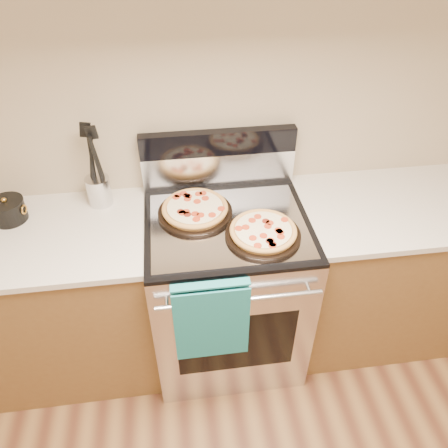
{
  "coord_description": "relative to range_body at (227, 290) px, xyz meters",
  "views": [
    {
      "loc": [
        -0.23,
        0.1,
        2.18
      ],
      "look_at": [
        -0.03,
        1.55,
        0.99
      ],
      "focal_mm": 35.0,
      "sensor_mm": 36.0,
      "label": 1
    }
  ],
  "objects": [
    {
      "name": "wall_back",
      "position": [
        0.0,
        0.35,
        0.9
      ],
      "size": [
        4.0,
        0.0,
        4.0
      ],
      "primitive_type": "plane",
      "rotation": [
        1.57,
        0.0,
        0.0
      ],
      "color": "tan",
      "rests_on": "ground"
    },
    {
      "name": "countertop_right",
      "position": [
        0.88,
        0.03,
        0.45
      ],
      "size": [
        1.02,
        0.64,
        0.03
      ],
      "primitive_type": "cube",
      "color": "beige",
      "rests_on": "cabinet_right"
    },
    {
      "name": "cooktop",
      "position": [
        0.0,
        0.0,
        0.46
      ],
      "size": [
        0.76,
        0.68,
        0.02
      ],
      "primitive_type": "cube",
      "color": "black",
      "rests_on": "range_body"
    },
    {
      "name": "backsplash_lower",
      "position": [
        0.0,
        0.31,
        0.56
      ],
      "size": [
        0.76,
        0.06,
        0.18
      ],
      "primitive_type": "cube",
      "color": "silver",
      "rests_on": "cooktop"
    },
    {
      "name": "oven_handle",
      "position": [
        0.0,
        -0.38,
        0.35
      ],
      "size": [
        0.7,
        0.03,
        0.03
      ],
      "primitive_type": "cylinder",
      "rotation": [
        0.0,
        1.57,
        0.0
      ],
      "color": "silver",
      "rests_on": "range_body"
    },
    {
      "name": "countertop_left",
      "position": [
        -0.88,
        0.03,
        0.45
      ],
      "size": [
        1.02,
        0.64,
        0.03
      ],
      "primitive_type": "cube",
      "color": "beige",
      "rests_on": "cabinet_left"
    },
    {
      "name": "backsplash_upper",
      "position": [
        0.0,
        0.31,
        0.71
      ],
      "size": [
        0.76,
        0.06,
        0.12
      ],
      "primitive_type": "cube",
      "color": "black",
      "rests_on": "backsplash_lower"
    },
    {
      "name": "pepperoni_pizza_front",
      "position": [
        0.14,
        -0.13,
        0.5
      ],
      "size": [
        0.4,
        0.4,
        0.04
      ],
      "primitive_type": null,
      "rotation": [
        0.0,
        0.0,
        0.24
      ],
      "color": "#AF7535",
      "rests_on": "foil_sheet"
    },
    {
      "name": "range_body",
      "position": [
        0.0,
        0.0,
        0.0
      ],
      "size": [
        0.76,
        0.68,
        0.9
      ],
      "primitive_type": "cube",
      "color": "#B7B7BC",
      "rests_on": "ground"
    },
    {
      "name": "pepperoni_pizza_back",
      "position": [
        -0.14,
        0.07,
        0.5
      ],
      "size": [
        0.4,
        0.4,
        0.05
      ],
      "primitive_type": null,
      "rotation": [
        0.0,
        0.0,
        -0.17
      ],
      "color": "#AF7535",
      "rests_on": "foil_sheet"
    },
    {
      "name": "cabinet_left",
      "position": [
        -0.88,
        0.03,
        -0.01
      ],
      "size": [
        1.0,
        0.62,
        0.88
      ],
      "primitive_type": "cube",
      "color": "brown",
      "rests_on": "ground"
    },
    {
      "name": "cabinet_right",
      "position": [
        0.88,
        0.03,
        -0.01
      ],
      "size": [
        1.0,
        0.62,
        0.88
      ],
      "primitive_type": "cube",
      "color": "brown",
      "rests_on": "ground"
    },
    {
      "name": "dish_towel",
      "position": [
        -0.12,
        -0.38,
        0.25
      ],
      "size": [
        0.32,
        0.05,
        0.42
      ],
      "primitive_type": null,
      "color": "#1B6F8B",
      "rests_on": "oven_handle"
    },
    {
      "name": "saucepan",
      "position": [
        -1.0,
        0.16,
        0.51
      ],
      "size": [
        0.19,
        0.19,
        0.09
      ],
      "primitive_type": "cylinder",
      "rotation": [
        0.0,
        0.0,
        -0.25
      ],
      "color": "black",
      "rests_on": "countertop_left"
    },
    {
      "name": "foil_sheet",
      "position": [
        0.0,
        -0.03,
        0.47
      ],
      "size": [
        0.7,
        0.55,
        0.01
      ],
      "primitive_type": "cube",
      "color": "gray",
      "rests_on": "cooktop"
    },
    {
      "name": "oven_window",
      "position": [
        0.0,
        -0.34,
        0.0
      ],
      "size": [
        0.56,
        0.01,
        0.4
      ],
      "primitive_type": "cube",
      "color": "black",
      "rests_on": "range_body"
    },
    {
      "name": "utensil_crock",
      "position": [
        -0.59,
        0.24,
        0.53
      ],
      "size": [
        0.15,
        0.15,
        0.14
      ],
      "primitive_type": "cylinder",
      "rotation": [
        0.0,
        0.0,
        0.35
      ],
      "color": "silver",
      "rests_on": "countertop_left"
    }
  ]
}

